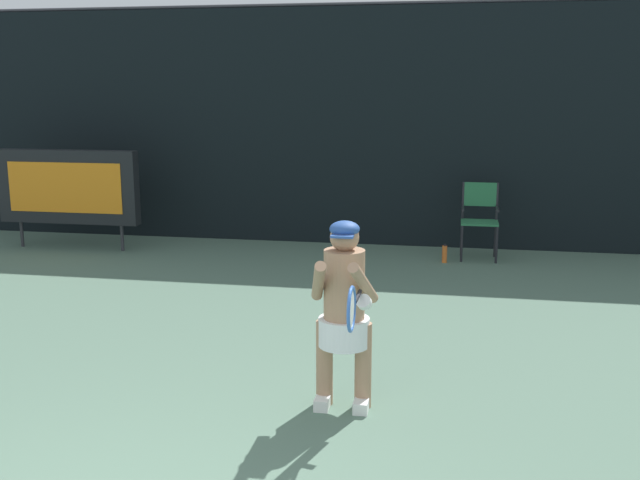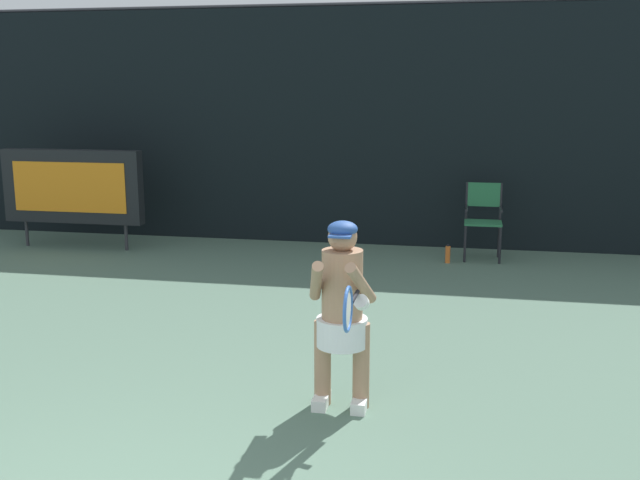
{
  "view_description": "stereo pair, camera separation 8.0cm",
  "coord_description": "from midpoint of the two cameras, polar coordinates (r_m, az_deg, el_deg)",
  "views": [
    {
      "loc": [
        1.81,
        -2.93,
        2.42
      ],
      "look_at": [
        0.61,
        3.62,
        1.05
      ],
      "focal_mm": 41.86,
      "sensor_mm": 36.0,
      "label": 1
    },
    {
      "loc": [
        1.89,
        -2.92,
        2.42
      ],
      "look_at": [
        0.61,
        3.62,
        1.05
      ],
      "focal_mm": 41.86,
      "sensor_mm": 36.0,
      "label": 2
    }
  ],
  "objects": [
    {
      "name": "scoreboard",
      "position": [
        11.84,
        -18.89,
        3.86
      ],
      "size": [
        2.2,
        0.21,
        1.5
      ],
      "color": "black",
      "rests_on": "ground"
    },
    {
      "name": "backdrop_screen",
      "position": [
        11.59,
        1.22,
        8.62
      ],
      "size": [
        18.0,
        0.12,
        3.66
      ],
      "color": "black",
      "rests_on": "ground"
    },
    {
      "name": "umpire_chair",
      "position": [
        10.84,
        11.9,
        1.82
      ],
      "size": [
        0.52,
        0.44,
        1.08
      ],
      "color": "black",
      "rests_on": "ground"
    },
    {
      "name": "tennis_player",
      "position": [
        5.64,
        1.44,
        -5.22
      ],
      "size": [
        0.52,
        0.59,
        1.45
      ],
      "color": "white",
      "rests_on": "ground"
    },
    {
      "name": "water_bottle",
      "position": [
        10.58,
        9.29,
        -1.06
      ],
      "size": [
        0.07,
        0.07,
        0.27
      ],
      "color": "orange",
      "rests_on": "ground"
    },
    {
      "name": "tennis_racket",
      "position": [
        4.96,
        1.99,
        -5.23
      ],
      "size": [
        0.03,
        0.6,
        0.31
      ],
      "rotation": [
        0.0,
        0.0,
        -0.25
      ],
      "color": "black"
    }
  ]
}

